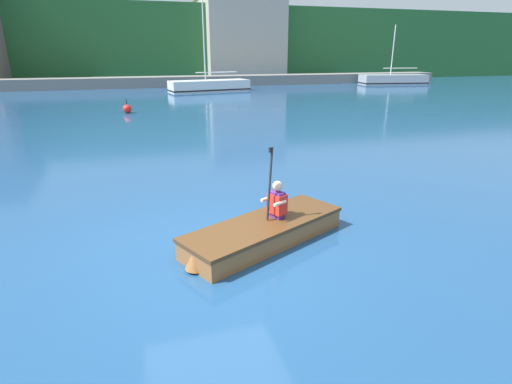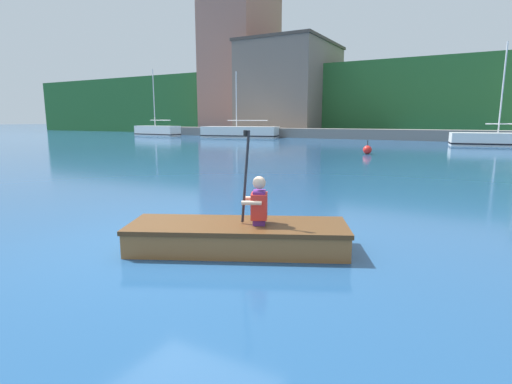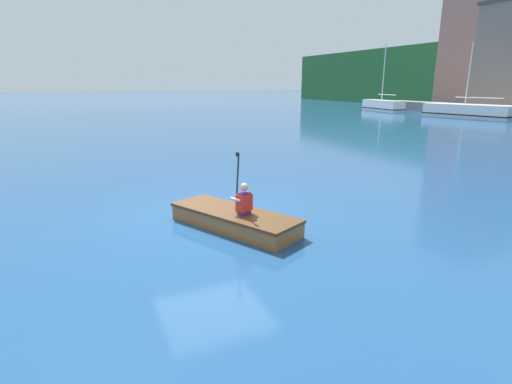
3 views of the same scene
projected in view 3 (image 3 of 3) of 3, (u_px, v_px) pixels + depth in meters
ground_plane at (210, 216)px, 9.03m from camera, size 300.00×300.00×0.00m
waterfront_warehouse_left at (496, 29)px, 43.77m from camera, size 7.35×9.39×17.23m
moored_boat_dock_west_end at (468, 111)px, 35.78m from camera, size 7.87×3.94×6.32m
moored_boat_dock_center_far at (383, 105)px, 44.04m from camera, size 5.71×2.08×6.97m
rowboat_foreground at (233, 218)px, 8.28m from camera, size 3.04×2.13×0.37m
person_paddler at (244, 200)px, 7.97m from camera, size 0.43×0.43×1.24m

